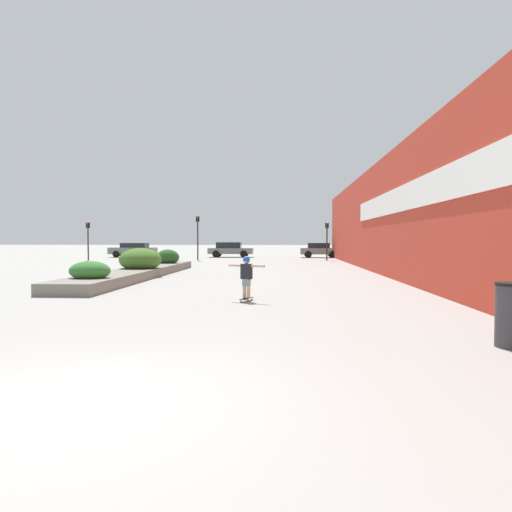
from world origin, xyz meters
TOP-DOWN VIEW (x-y plane):
  - ground_plane at (0.00, 0.00)m, footprint 300.00×300.00m
  - building_wall_right at (7.18, 18.64)m, footprint 0.67×45.68m
  - planter_box at (-4.70, 16.35)m, footprint 1.97×15.04m
  - skateboard at (1.02, 8.20)m, footprint 0.38×0.63m
  - skateboarder at (1.02, 8.20)m, footprint 1.07×0.47m
  - trash_bin at (5.76, 2.97)m, footprint 0.49×0.49m
  - car_leftmost at (14.99, 36.52)m, footprint 4.28×2.05m
  - car_center_left at (-13.04, 40.26)m, footprint 4.54×1.93m
  - car_center_right at (5.57, 40.55)m, footprint 3.83×1.85m
  - car_rightmost at (-3.34, 40.93)m, footprint 4.44×1.91m
  - traffic_light_left at (-5.20, 33.42)m, footprint 0.28×0.30m
  - traffic_light_right at (5.67, 33.85)m, footprint 0.28×0.30m
  - traffic_light_far_left at (-14.54, 33.08)m, footprint 0.28×0.30m

SIDE VIEW (x-z plane):
  - ground_plane at x=0.00m, z-range 0.00..0.00m
  - skateboard at x=1.02m, z-range 0.02..0.11m
  - planter_box at x=-4.70m, z-range -0.26..1.10m
  - trash_bin at x=5.76m, z-range 0.00..1.06m
  - car_leftmost at x=14.99m, z-range 0.05..1.42m
  - car_center_right at x=5.57m, z-range 0.05..1.49m
  - car_center_left at x=-13.04m, z-range 0.05..1.49m
  - car_rightmost at x=-3.34m, z-range 0.04..1.55m
  - skateboarder at x=1.02m, z-range 0.22..1.42m
  - traffic_light_right at x=5.67m, z-range 0.60..3.78m
  - traffic_light_far_left at x=-14.54m, z-range 0.60..3.82m
  - traffic_light_left at x=-5.20m, z-range 0.66..4.38m
  - building_wall_right at x=7.18m, z-range 0.00..5.78m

